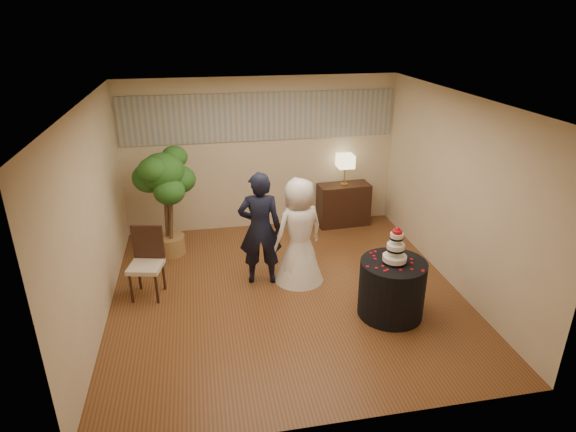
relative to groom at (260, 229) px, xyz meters
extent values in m
cube|color=brown|center=(0.32, -0.41, -0.87)|extent=(5.00, 5.00, 0.00)
cube|color=white|center=(0.32, -0.41, 1.93)|extent=(5.00, 5.00, 0.00)
cube|color=beige|center=(0.32, 2.09, 0.53)|extent=(5.00, 0.06, 2.80)
cube|color=beige|center=(0.32, -2.91, 0.53)|extent=(5.00, 0.06, 2.80)
cube|color=beige|center=(-2.18, -0.41, 0.53)|extent=(0.06, 5.00, 2.80)
cube|color=beige|center=(2.82, -0.41, 0.53)|extent=(0.06, 5.00, 2.80)
cube|color=#999B91|center=(0.32, 2.07, 1.23)|extent=(4.90, 0.02, 0.85)
imported|color=black|center=(0.00, 0.00, 0.00)|extent=(0.68, 0.49, 1.75)
imported|color=white|center=(0.58, -0.06, -0.06)|extent=(1.01, 0.98, 1.63)
cylinder|color=black|center=(1.61, -1.20, -0.48)|extent=(0.92, 0.92, 0.79)
cube|color=black|center=(1.85, 1.84, -0.47)|extent=(1.00, 0.48, 0.81)
camera|label=1|loc=(-0.80, -6.39, 2.93)|focal=30.00mm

